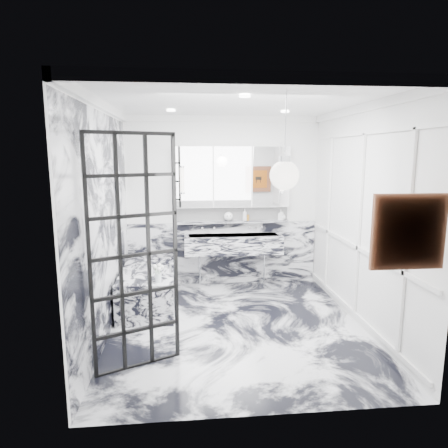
{
  "coord_description": "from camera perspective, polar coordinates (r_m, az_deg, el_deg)",
  "views": [
    {
      "loc": [
        -0.63,
        -4.81,
        2.2
      ],
      "look_at": [
        -0.11,
        0.5,
        1.25
      ],
      "focal_mm": 32.0,
      "sensor_mm": 36.0,
      "label": 1
    }
  ],
  "objects": [
    {
      "name": "marble_clad_left",
      "position": [
        4.98,
        -16.6,
        -0.32
      ],
      "size": [
        0.02,
        3.56,
        2.68
      ],
      "primitive_type": "cube",
      "color": "silver",
      "rests_on": "floor"
    },
    {
      "name": "flower_vase",
      "position": [
        5.3,
        -9.37,
        -7.56
      ],
      "size": [
        0.08,
        0.08,
        0.12
      ],
      "primitive_type": "cylinder",
      "color": "silver",
      "rests_on": "bathtub"
    },
    {
      "name": "face_pot",
      "position": [
        6.64,
        0.62,
        1.09
      ],
      "size": [
        0.15,
        0.15,
        0.15
      ],
      "primitive_type": "sphere",
      "color": "white",
      "rests_on": "ledge"
    },
    {
      "name": "wall_back",
      "position": [
        6.69,
        -0.18,
        3.19
      ],
      "size": [
        3.6,
        0.0,
        3.6
      ],
      "primitive_type": "plane",
      "rotation": [
        1.57,
        0.0,
        0.0
      ],
      "color": "white",
      "rests_on": "floor"
    },
    {
      "name": "trough_sink",
      "position": [
        6.58,
        1.32,
        -2.86
      ],
      "size": [
        1.6,
        0.45,
        0.3
      ],
      "primitive_type": "cube",
      "color": "silver",
      "rests_on": "wall_back"
    },
    {
      "name": "marble_clad_back",
      "position": [
        6.83,
        -0.16,
        -4.15
      ],
      "size": [
        3.18,
        0.05,
        1.05
      ],
      "primitive_type": "cube",
      "color": "silver",
      "rests_on": "floor"
    },
    {
      "name": "soap_bottle_c",
      "position": [
        6.8,
        8.31,
        1.16
      ],
      "size": [
        0.15,
        0.15,
        0.14
      ],
      "primitive_type": "imported",
      "rotation": [
        0.0,
        0.0,
        0.42
      ],
      "color": "silver",
      "rests_on": "ledge"
    },
    {
      "name": "floor",
      "position": [
        5.33,
        1.71,
        -14.34
      ],
      "size": [
        3.6,
        3.6,
        0.0
      ],
      "primitive_type": "plane",
      "color": "silver",
      "rests_on": "ground"
    },
    {
      "name": "soap_bottle_a",
      "position": [
        6.67,
        2.96,
        1.35
      ],
      "size": [
        0.1,
        0.1,
        0.2
      ],
      "primitive_type": "imported",
      "rotation": [
        0.0,
        0.0,
        -0.3
      ],
      "color": "#8C5919",
      "rests_on": "ledge"
    },
    {
      "name": "wall_left",
      "position": [
        4.97,
        -16.81,
        0.36
      ],
      "size": [
        0.0,
        3.6,
        3.6
      ],
      "primitive_type": "plane",
      "rotation": [
        1.57,
        0.0,
        1.57
      ],
      "color": "white",
      "rests_on": "floor"
    },
    {
      "name": "sconce_left",
      "position": [
        6.46,
        -6.01,
        6.27
      ],
      "size": [
        0.07,
        0.07,
        0.4
      ],
      "primitive_type": "cylinder",
      "color": "white",
      "rests_on": "mirror_cabinet"
    },
    {
      "name": "ceiling",
      "position": [
        4.89,
        1.89,
        17.09
      ],
      "size": [
        3.6,
        3.6,
        0.0
      ],
      "primitive_type": "plane",
      "rotation": [
        3.14,
        0.0,
        0.0
      ],
      "color": "white",
      "rests_on": "wall_back"
    },
    {
      "name": "amber_bottle",
      "position": [
        6.69,
        3.44,
        0.92
      ],
      "size": [
        0.04,
        0.04,
        0.1
      ],
      "primitive_type": "cylinder",
      "color": "#8C5919",
      "rests_on": "ledge"
    },
    {
      "name": "sconce_right",
      "position": [
        6.65,
        8.36,
        6.33
      ],
      "size": [
        0.07,
        0.07,
        0.4
      ],
      "primitive_type": "cylinder",
      "color": "white",
      "rests_on": "mirror_cabinet"
    },
    {
      "name": "mirror_cabinet",
      "position": [
        6.59,
        1.18,
        6.75
      ],
      "size": [
        1.9,
        0.16,
        1.0
      ],
      "primitive_type": "cube",
      "color": "white",
      "rests_on": "wall_back"
    },
    {
      "name": "wall_right",
      "position": [
        5.36,
        19.01,
        0.92
      ],
      "size": [
        0.0,
        3.6,
        3.6
      ],
      "primitive_type": "plane",
      "rotation": [
        1.57,
        0.0,
        -1.57
      ],
      "color": "white",
      "rests_on": "floor"
    },
    {
      "name": "wall_front",
      "position": [
        3.18,
        5.96,
        -4.6
      ],
      "size": [
        3.6,
        0.0,
        3.6
      ],
      "primitive_type": "plane",
      "rotation": [
        -1.57,
        0.0,
        0.0
      ],
      "color": "white",
      "rests_on": "floor"
    },
    {
      "name": "bathtub",
      "position": [
        6.05,
        -10.63,
        -8.68
      ],
      "size": [
        0.75,
        1.65,
        0.55
      ],
      "primitive_type": "cube",
      "color": "silver",
      "rests_on": "floor"
    },
    {
      "name": "artwork",
      "position": [
        3.61,
        24.88,
        -1.01
      ],
      "size": [
        0.53,
        0.05,
        0.53
      ],
      "primitive_type": "cube",
      "color": "#B85512",
      "rests_on": "wall_front"
    },
    {
      "name": "ledge",
      "position": [
        6.67,
        1.17,
        0.31
      ],
      "size": [
        1.9,
        0.14,
        0.04
      ],
      "primitive_type": "cube",
      "color": "silver",
      "rests_on": "wall_back"
    },
    {
      "name": "panel_molding",
      "position": [
        5.37,
        18.75,
        -0.14
      ],
      "size": [
        0.03,
        3.4,
        2.3
      ],
      "primitive_type": "cube",
      "color": "white",
      "rests_on": "floor"
    },
    {
      "name": "soap_bottle_b",
      "position": [
        6.79,
        8.11,
        1.31
      ],
      "size": [
        0.11,
        0.11,
        0.18
      ],
      "primitive_type": "imported",
      "rotation": [
        0.0,
        0.0,
        -0.4
      ],
      "color": "#4C4C51",
      "rests_on": "ledge"
    },
    {
      "name": "crittall_door",
      "position": [
        4.1,
        -12.64,
        -4.37
      ],
      "size": [
        0.82,
        0.4,
        2.39
      ],
      "primitive_type": null,
      "rotation": [
        0.0,
        0.0,
        0.43
      ],
      "color": "black",
      "rests_on": "floor"
    },
    {
      "name": "pendant_light",
      "position": [
        3.59,
        8.62,
        6.88
      ],
      "size": [
        0.26,
        0.26,
        0.26
      ],
      "primitive_type": "sphere",
      "color": "white",
      "rests_on": "ceiling"
    },
    {
      "name": "subway_tile",
      "position": [
        6.71,
        1.11,
        1.53
      ],
      "size": [
        1.9,
        0.03,
        0.23
      ],
      "primitive_type": "cube",
      "color": "white",
      "rests_on": "wall_back"
    }
  ]
}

